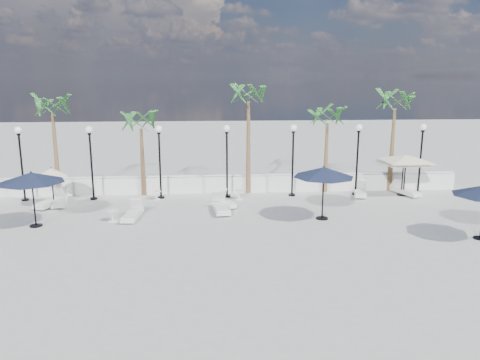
{
  "coord_description": "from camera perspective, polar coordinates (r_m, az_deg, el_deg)",
  "views": [
    {
      "loc": [
        -1.03,
        -17.69,
        6.3
      ],
      "look_at": [
        0.5,
        3.87,
        1.5
      ],
      "focal_mm": 35.0,
      "sensor_mm": 36.0,
      "label": 1
    }
  ],
  "objects": [
    {
      "name": "palm_4",
      "position": [
        27.05,
        18.37,
        8.56
      ],
      "size": [
        2.6,
        2.6,
        5.7
      ],
      "color": "brown",
      "rests_on": "ground"
    },
    {
      "name": "lounger_3",
      "position": [
        23.23,
        -1.79,
        -2.65
      ],
      "size": [
        1.07,
        1.85,
        0.66
      ],
      "rotation": [
        0.0,
        0.0,
        0.3
      ],
      "color": "white",
      "rests_on": "ground"
    },
    {
      "name": "lounger_5",
      "position": [
        26.0,
        14.45,
        -1.38
      ],
      "size": [
        1.08,
        1.95,
        0.69
      ],
      "rotation": [
        0.0,
        0.0,
        -0.28
      ],
      "color": "white",
      "rests_on": "ground"
    },
    {
      "name": "side_table_0",
      "position": [
        24.78,
        -10.12,
        -1.75
      ],
      "size": [
        0.47,
        0.47,
        0.46
      ],
      "color": "white",
      "rests_on": "ground"
    },
    {
      "name": "lamppost_5",
      "position": [
        25.77,
        14.16,
        3.64
      ],
      "size": [
        0.36,
        0.36,
        3.84
      ],
      "color": "black",
      "rests_on": "ground"
    },
    {
      "name": "palm_0",
      "position": [
        26.29,
        -21.92,
        7.78
      ],
      "size": [
        2.6,
        2.6,
        5.5
      ],
      "color": "brown",
      "rests_on": "ground"
    },
    {
      "name": "balustrade",
      "position": [
        25.88,
        -1.68,
        -0.51
      ],
      "size": [
        26.0,
        0.3,
        1.01
      ],
      "color": "silver",
      "rests_on": "ground"
    },
    {
      "name": "lounger_6",
      "position": [
        26.89,
        19.53,
        -1.24
      ],
      "size": [
        1.2,
        2.0,
        0.71
      ],
      "rotation": [
        0.0,
        0.0,
        0.34
      ],
      "color": "white",
      "rests_on": "ground"
    },
    {
      "name": "lounger_4",
      "position": [
        22.22,
        -2.35,
        -3.25
      ],
      "size": [
        0.9,
        2.16,
        0.79
      ],
      "rotation": [
        0.0,
        0.0,
        0.1
      ],
      "color": "white",
      "rests_on": "ground"
    },
    {
      "name": "side_table_2",
      "position": [
        24.45,
        -0.07,
        -1.68
      ],
      "size": [
        0.52,
        0.52,
        0.5
      ],
      "color": "white",
      "rests_on": "ground"
    },
    {
      "name": "parasol_cream_sq_b",
      "position": [
        26.46,
        19.62,
        2.86
      ],
      "size": [
        4.74,
        4.74,
        2.37
      ],
      "color": "black",
      "rests_on": "ground"
    },
    {
      "name": "lounger_1",
      "position": [
        21.66,
        -12.96,
        -4.06
      ],
      "size": [
        0.8,
        1.95,
        0.71
      ],
      "rotation": [
        0.0,
        0.0,
        -0.1
      ],
      "color": "white",
      "rests_on": "ground"
    },
    {
      "name": "lounger_2",
      "position": [
        25.06,
        -21.13,
        -2.31
      ],
      "size": [
        1.05,
        2.09,
        0.75
      ],
      "rotation": [
        0.0,
        0.0,
        0.21
      ],
      "color": "white",
      "rests_on": "ground"
    },
    {
      "name": "parasol_navy_left",
      "position": [
        21.51,
        -24.08,
        0.25
      ],
      "size": [
        2.74,
        2.74,
        2.42
      ],
      "color": "black",
      "rests_on": "ground"
    },
    {
      "name": "parasol_cream_sq_a",
      "position": [
        26.43,
        19.36,
        2.56
      ],
      "size": [
        4.51,
        4.51,
        2.21
      ],
      "color": "black",
      "rests_on": "ground"
    },
    {
      "name": "lamppost_0",
      "position": [
        26.26,
        -25.19,
        2.99
      ],
      "size": [
        0.36,
        0.36,
        3.84
      ],
      "color": "black",
      "rests_on": "ground"
    },
    {
      "name": "side_table_1",
      "position": [
        21.54,
        -15.29,
        -4.09
      ],
      "size": [
        0.53,
        0.53,
        0.51
      ],
      "color": "white",
      "rests_on": "ground"
    },
    {
      "name": "palm_1",
      "position": [
        25.36,
        -11.99,
        6.49
      ],
      "size": [
        2.6,
        2.6,
        4.7
      ],
      "color": "brown",
      "rests_on": "ground"
    },
    {
      "name": "palm_3",
      "position": [
        25.94,
        10.61,
        7.11
      ],
      "size": [
        2.6,
        2.6,
        4.9
      ],
      "color": "brown",
      "rests_on": "ground"
    },
    {
      "name": "lamppost_1",
      "position": [
        25.21,
        -17.75,
        3.23
      ],
      "size": [
        0.36,
        0.36,
        3.84
      ],
      "color": "black",
      "rests_on": "ground"
    },
    {
      "name": "lamppost_3",
      "position": [
        24.51,
        -1.61,
        3.58
      ],
      "size": [
        0.36,
        0.36,
        3.84
      ],
      "color": "black",
      "rests_on": "ground"
    },
    {
      "name": "ground",
      "position": [
        18.81,
        -0.69,
        -7.05
      ],
      "size": [
        100.0,
        100.0,
        0.0
      ],
      "primitive_type": "plane",
      "color": "#9E9E99",
      "rests_on": "ground"
    },
    {
      "name": "palm_2",
      "position": [
        25.12,
        1.05,
        9.82
      ],
      "size": [
        2.6,
        2.6,
        6.1
      ],
      "color": "brown",
      "rests_on": "ground"
    },
    {
      "name": "lounger_0",
      "position": [
        24.97,
        -22.15,
        -2.45
      ],
      "size": [
        1.22,
        2.08,
        0.74
      ],
      "rotation": [
        0.0,
        0.0,
        -0.32
      ],
      "color": "white",
      "rests_on": "ground"
    },
    {
      "name": "parasol_navy_mid",
      "position": [
        21.01,
        10.17,
        0.92
      ],
      "size": [
        2.73,
        2.73,
        2.45
      ],
      "color": "black",
      "rests_on": "ground"
    },
    {
      "name": "parasol_cream_small",
      "position": [
        24.69,
        -22.01,
        0.81
      ],
      "size": [
        1.6,
        1.6,
        1.96
      ],
      "color": "black",
      "rests_on": "ground"
    },
    {
      "name": "lamppost_6",
      "position": [
        27.07,
        21.23,
        3.58
      ],
      "size": [
        0.36,
        0.36,
        3.84
      ],
      "color": "black",
      "rests_on": "ground"
    },
    {
      "name": "lamppost_2",
      "position": [
        24.61,
        -9.79,
        3.44
      ],
      "size": [
        0.36,
        0.36,
        3.84
      ],
      "color": "black",
      "rests_on": "ground"
    },
    {
      "name": "lamppost_4",
      "position": [
        24.91,
        6.48,
        3.65
      ],
      "size": [
        0.36,
        0.36,
        3.84
      ],
      "color": "black",
      "rests_on": "ground"
    }
  ]
}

